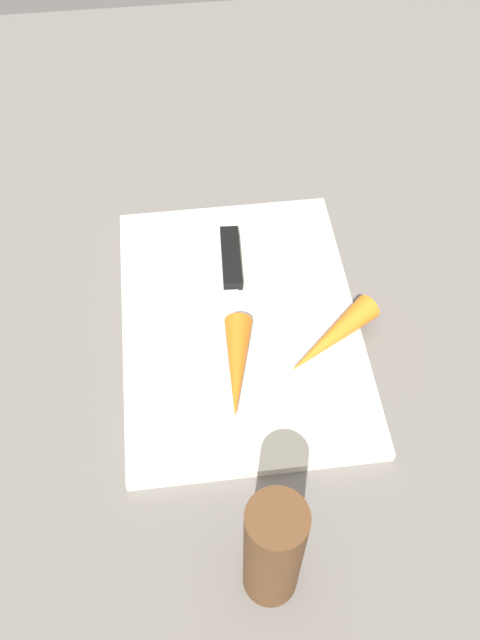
{
  "coord_description": "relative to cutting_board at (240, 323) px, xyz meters",
  "views": [
    {
      "loc": [
        0.44,
        -0.05,
        0.61
      ],
      "look_at": [
        0.0,
        0.0,
        0.01
      ],
      "focal_mm": 37.63,
      "sensor_mm": 36.0,
      "label": 1
    }
  ],
  "objects": [
    {
      "name": "pepper_grinder",
      "position": [
        0.28,
        -0.01,
        0.07
      ],
      "size": [
        0.05,
        0.05,
        0.15
      ],
      "primitive_type": "cylinder",
      "color": "brown",
      "rests_on": "ground_plane"
    },
    {
      "name": "ground_plane",
      "position": [
        0.0,
        0.0,
        -0.01
      ],
      "size": [
        1.4,
        1.4,
        0.0
      ],
      "primitive_type": "plane",
      "color": "slate"
    },
    {
      "name": "knife",
      "position": [
        -0.07,
        -0.0,
        0.01
      ],
      "size": [
        0.2,
        0.03,
        0.01
      ],
      "rotation": [
        0.0,
        0.0,
        6.23
      ],
      "color": "#B7B7BC",
      "rests_on": "cutting_board"
    },
    {
      "name": "carrot_short",
      "position": [
        0.07,
        -0.01,
        0.02
      ],
      "size": [
        0.12,
        0.05,
        0.03
      ],
      "primitive_type": "cone",
      "rotation": [
        0.0,
        1.57,
        6.14
      ],
      "color": "orange",
      "rests_on": "cutting_board"
    },
    {
      "name": "cutting_board",
      "position": [
        0.0,
        0.0,
        0.0
      ],
      "size": [
        0.36,
        0.26,
        0.01
      ],
      "primitive_type": "cube",
      "color": "silver",
      "rests_on": "ground_plane"
    },
    {
      "name": "carrot_long",
      "position": [
        0.05,
        0.09,
        0.02
      ],
      "size": [
        0.1,
        0.12,
        0.03
      ],
      "primitive_type": "cone",
      "rotation": [
        0.0,
        1.57,
        5.35
      ],
      "color": "orange",
      "rests_on": "cutting_board"
    }
  ]
}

